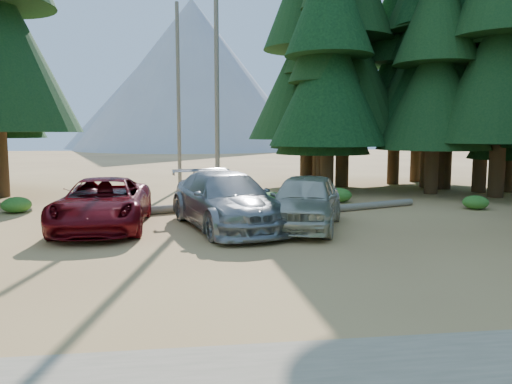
{
  "coord_description": "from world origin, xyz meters",
  "views": [
    {
      "loc": [
        -0.6,
        -11.69,
        3.08
      ],
      "look_at": [
        1.42,
        3.66,
        1.25
      ],
      "focal_mm": 35.0,
      "sensor_mm": 36.0,
      "label": 1
    }
  ],
  "objects_px": {
    "log_left": "(122,213)",
    "log_right": "(371,206)",
    "red_pickup": "(103,204)",
    "log_mid": "(270,198)",
    "silver_minivan_right": "(305,201)",
    "silver_minivan_center": "(226,200)"
  },
  "relations": [
    {
      "from": "log_left",
      "to": "log_right",
      "type": "distance_m",
      "value": 9.86
    },
    {
      "from": "red_pickup",
      "to": "log_mid",
      "type": "height_order",
      "value": "red_pickup"
    },
    {
      "from": "red_pickup",
      "to": "silver_minivan_right",
      "type": "bearing_deg",
      "value": -6.63
    },
    {
      "from": "log_left",
      "to": "log_mid",
      "type": "xyz_separation_m",
      "value": [
        6.08,
        3.5,
        -0.01
      ]
    },
    {
      "from": "log_left",
      "to": "silver_minivan_right",
      "type": "bearing_deg",
      "value": -45.8
    },
    {
      "from": "log_mid",
      "to": "log_right",
      "type": "bearing_deg",
      "value": -0.16
    },
    {
      "from": "red_pickup",
      "to": "silver_minivan_right",
      "type": "xyz_separation_m",
      "value": [
        6.52,
        -0.69,
        0.07
      ]
    },
    {
      "from": "red_pickup",
      "to": "log_mid",
      "type": "relative_size",
      "value": 1.57
    },
    {
      "from": "silver_minivan_right",
      "to": "log_left",
      "type": "distance_m",
      "value": 6.93
    },
    {
      "from": "red_pickup",
      "to": "log_right",
      "type": "bearing_deg",
      "value": 15.54
    },
    {
      "from": "silver_minivan_center",
      "to": "log_mid",
      "type": "bearing_deg",
      "value": 53.35
    },
    {
      "from": "silver_minivan_center",
      "to": "log_right",
      "type": "height_order",
      "value": "silver_minivan_center"
    },
    {
      "from": "red_pickup",
      "to": "log_right",
      "type": "distance_m",
      "value": 10.56
    },
    {
      "from": "log_left",
      "to": "log_right",
      "type": "relative_size",
      "value": 1.04
    },
    {
      "from": "log_right",
      "to": "log_left",
      "type": "bearing_deg",
      "value": 162.89
    },
    {
      "from": "log_right",
      "to": "red_pickup",
      "type": "bearing_deg",
      "value": 175.04
    },
    {
      "from": "silver_minivan_right",
      "to": "log_right",
      "type": "relative_size",
      "value": 1.18
    },
    {
      "from": "log_left",
      "to": "red_pickup",
      "type": "bearing_deg",
      "value": -117.83
    },
    {
      "from": "log_right",
      "to": "silver_minivan_center",
      "type": "bearing_deg",
      "value": -173.05
    },
    {
      "from": "silver_minivan_right",
      "to": "log_mid",
      "type": "height_order",
      "value": "silver_minivan_right"
    },
    {
      "from": "silver_minivan_center",
      "to": "log_mid",
      "type": "xyz_separation_m",
      "value": [
        2.4,
        6.1,
        -0.75
      ]
    },
    {
      "from": "log_left",
      "to": "log_right",
      "type": "xyz_separation_m",
      "value": [
        9.84,
        0.68,
        -0.02
      ]
    }
  ]
}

